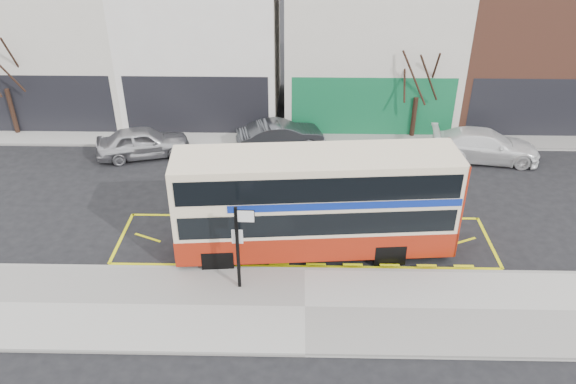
{
  "coord_description": "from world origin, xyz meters",
  "views": [
    {
      "loc": [
        -0.25,
        -15.9,
        12.37
      ],
      "look_at": [
        -0.63,
        2.0,
        1.86
      ],
      "focal_mm": 35.0,
      "sensor_mm": 36.0,
      "label": 1
    }
  ],
  "objects_px": {
    "car_silver": "(143,142)",
    "bus_stop_post": "(239,241)",
    "car_grey": "(281,135)",
    "car_white": "(485,145)",
    "street_tree_right": "(421,61)",
    "double_decker_bus": "(316,202)"
  },
  "relations": [
    {
      "from": "car_silver",
      "to": "car_white",
      "type": "bearing_deg",
      "value": -105.46
    },
    {
      "from": "car_silver",
      "to": "car_white",
      "type": "height_order",
      "value": "car_silver"
    },
    {
      "from": "double_decker_bus",
      "to": "car_silver",
      "type": "xyz_separation_m",
      "value": [
        -8.16,
        7.57,
        -1.32
      ]
    },
    {
      "from": "car_silver",
      "to": "street_tree_right",
      "type": "xyz_separation_m",
      "value": [
        13.41,
        2.4,
        3.35
      ]
    },
    {
      "from": "bus_stop_post",
      "to": "street_tree_right",
      "type": "bearing_deg",
      "value": 59.27
    },
    {
      "from": "car_silver",
      "to": "street_tree_right",
      "type": "distance_m",
      "value": 14.02
    },
    {
      "from": "car_white",
      "to": "car_silver",
      "type": "bearing_deg",
      "value": 96.55
    },
    {
      "from": "bus_stop_post",
      "to": "street_tree_right",
      "type": "distance_m",
      "value": 14.64
    },
    {
      "from": "bus_stop_post",
      "to": "car_white",
      "type": "height_order",
      "value": "bus_stop_post"
    },
    {
      "from": "bus_stop_post",
      "to": "car_grey",
      "type": "relative_size",
      "value": 0.73
    },
    {
      "from": "car_white",
      "to": "street_tree_right",
      "type": "relative_size",
      "value": 0.85
    },
    {
      "from": "street_tree_right",
      "to": "car_silver",
      "type": "bearing_deg",
      "value": -169.87
    },
    {
      "from": "car_silver",
      "to": "car_grey",
      "type": "relative_size",
      "value": 1.02
    },
    {
      "from": "car_grey",
      "to": "street_tree_right",
      "type": "relative_size",
      "value": 0.71
    },
    {
      "from": "bus_stop_post",
      "to": "car_silver",
      "type": "height_order",
      "value": "bus_stop_post"
    },
    {
      "from": "bus_stop_post",
      "to": "car_white",
      "type": "distance_m",
      "value": 14.65
    },
    {
      "from": "car_silver",
      "to": "bus_stop_post",
      "type": "bearing_deg",
      "value": -165.56
    },
    {
      "from": "double_decker_bus",
      "to": "car_silver",
      "type": "bearing_deg",
      "value": 132.54
    },
    {
      "from": "bus_stop_post",
      "to": "car_silver",
      "type": "distance_m",
      "value": 11.44
    },
    {
      "from": "bus_stop_post",
      "to": "car_grey",
      "type": "bearing_deg",
      "value": 86.53
    },
    {
      "from": "street_tree_right",
      "to": "bus_stop_post",
      "type": "bearing_deg",
      "value": -122.29
    },
    {
      "from": "car_grey",
      "to": "car_white",
      "type": "relative_size",
      "value": 0.84
    }
  ]
}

